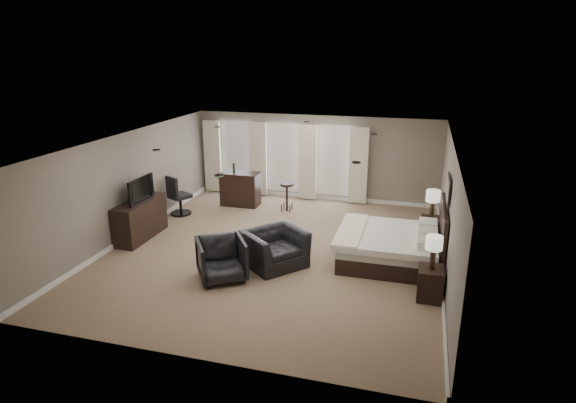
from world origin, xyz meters
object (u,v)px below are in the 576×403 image
(dresser, at_px, (140,219))
(armchair_far, at_px, (221,258))
(nightstand_far, at_px, (430,230))
(lamp_near, at_px, (433,253))
(tv, at_px, (138,198))
(bar_stool_right, at_px, (287,197))
(bar_stool_left, at_px, (251,195))
(bar_counter, at_px, (240,189))
(nightstand_near, at_px, (430,283))
(armchair_near, at_px, (275,242))
(bed, at_px, (389,232))
(lamp_far, at_px, (432,204))
(desk_chair, at_px, (180,195))

(dresser, distance_m, armchair_far, 3.22)
(nightstand_far, height_order, lamp_near, lamp_near)
(tv, relative_size, bar_stool_right, 1.25)
(tv, xyz_separation_m, bar_stool_left, (1.79, 3.07, -0.69))
(bar_counter, bearing_deg, dresser, -115.15)
(bar_stool_left, bearing_deg, nightstand_far, -15.17)
(nightstand_near, bearing_deg, armchair_near, 169.70)
(bar_counter, bearing_deg, armchair_far, -73.52)
(bed, relative_size, bar_stool_right, 2.64)
(bed, height_order, bar_stool_left, bed)
(dresser, distance_m, armchair_near, 3.73)
(dresser, relative_size, bar_counter, 1.43)
(bed, distance_m, armchair_near, 2.51)
(tv, relative_size, armchair_far, 1.09)
(dresser, height_order, bar_stool_right, dresser)
(lamp_near, height_order, armchair_far, lamp_near)
(tv, distance_m, armchair_far, 3.27)
(tv, distance_m, armchair_near, 3.76)
(lamp_near, distance_m, dresser, 7.04)
(lamp_far, xyz_separation_m, dresser, (-6.92, -1.68, -0.47))
(lamp_near, height_order, desk_chair, lamp_near)
(lamp_near, height_order, bar_stool_left, lamp_near)
(nightstand_near, xyz_separation_m, tv, (-6.92, 1.22, 0.72))
(lamp_near, xyz_separation_m, bar_stool_left, (-5.13, 4.29, -0.59))
(bar_counter, height_order, desk_chair, desk_chair)
(bar_stool_right, height_order, desk_chair, desk_chair)
(nightstand_far, bearing_deg, lamp_far, 0.00)
(bed, bearing_deg, bar_stool_right, 138.60)
(bar_stool_left, height_order, bar_stool_right, bar_stool_right)
(armchair_far, bearing_deg, armchair_near, 13.34)
(bed, xyz_separation_m, bar_stool_right, (-3.10, 2.73, -0.28))
(bar_stool_left, relative_size, desk_chair, 0.60)
(lamp_near, xyz_separation_m, armchair_near, (-3.24, 0.59, -0.40))
(dresser, relative_size, bar_stool_right, 2.00)
(nightstand_near, relative_size, armchair_far, 0.65)
(nightstand_near, bearing_deg, nightstand_far, 90.00)
(tv, bearing_deg, lamp_far, -76.34)
(nightstand_far, distance_m, tv, 7.16)
(nightstand_far, distance_m, lamp_far, 0.65)
(bed, bearing_deg, tv, -177.80)
(dresser, relative_size, bar_stool_left, 2.41)
(bar_stool_right, bearing_deg, tv, -134.73)
(nightstand_near, xyz_separation_m, armchair_far, (-4.10, -0.33, 0.17))
(bar_stool_left, bearing_deg, armchair_far, -77.36)
(lamp_near, relative_size, tv, 0.62)
(armchair_far, relative_size, bar_stool_left, 1.38)
(bed, xyz_separation_m, bar_stool_left, (-4.24, 2.84, -0.35))
(desk_chair, bearing_deg, armchair_far, 156.92)
(armchair_near, bearing_deg, nightstand_far, -13.90)
(bed, xyz_separation_m, nightstand_far, (0.89, 1.45, -0.39))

